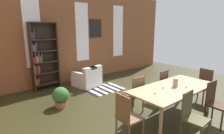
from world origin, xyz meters
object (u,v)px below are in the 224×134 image
at_px(dining_chair_head_right, 203,85).
at_px(potted_plant_by_shelf, 61,96).
at_px(dining_chair_far_left, 135,93).
at_px(armchair_white, 88,78).
at_px(dining_chair_near_right, 215,102).
at_px(dining_chair_head_left, 127,116).
at_px(bookshelf_tall, 43,56).
at_px(dining_table, 173,90).
at_px(dining_chair_near_left, 192,115).
at_px(dining_chair_far_right, 160,85).
at_px(potted_plant_corner, 207,77).
at_px(vase_on_table, 175,83).

height_order(dining_chair_head_right, potted_plant_by_shelf, dining_chair_head_right).
xyz_separation_m(dining_chair_far_left, armchair_white, (0.17, 2.52, -0.23)).
relative_size(dining_chair_near_right, dining_chair_far_left, 1.00).
relative_size(dining_chair_head_right, armchair_white, 1.01).
bearing_deg(dining_chair_head_left, dining_chair_near_right, -20.51).
xyz_separation_m(bookshelf_tall, armchair_white, (1.29, -0.72, -0.84)).
xyz_separation_m(dining_table, dining_chair_near_left, (-0.50, -0.73, -0.17)).
relative_size(dining_chair_head_right, dining_chair_near_left, 1.00).
bearing_deg(dining_chair_near_left, dining_table, 55.83).
bearing_deg(dining_table, dining_chair_far_right, 55.86).
xyz_separation_m(dining_chair_far_right, dining_chair_near_right, (-0.00, -1.46, 0.00)).
xyz_separation_m(dining_table, dining_chair_far_right, (0.50, 0.73, -0.17)).
height_order(dining_chair_head_right, potted_plant_corner, dining_chair_head_right).
relative_size(armchair_white, potted_plant_by_shelf, 1.73).
height_order(dining_chair_far_left, armchair_white, dining_chair_far_left).
height_order(dining_chair_far_right, dining_chair_far_left, same).
xyz_separation_m(dining_table, dining_chair_far_left, (-0.50, 0.73, -0.17)).
relative_size(vase_on_table, potted_plant_corner, 0.43).
relative_size(dining_chair_head_left, armchair_white, 1.01).
bearing_deg(potted_plant_by_shelf, dining_chair_far_right, -32.98).
height_order(dining_chair_near_left, armchair_white, dining_chair_near_left).
xyz_separation_m(dining_chair_far_right, dining_chair_far_left, (-0.99, 0.00, 0.00)).
bearing_deg(dining_chair_far_left, dining_chair_head_left, -143.05).
xyz_separation_m(dining_chair_far_right, dining_chair_near_left, (-0.99, -1.46, 0.00)).
height_order(vase_on_table, dining_chair_head_left, vase_on_table).
distance_m(dining_chair_far_right, dining_chair_near_right, 1.46).
bearing_deg(dining_chair_near_right, potted_plant_by_shelf, 127.85).
distance_m(dining_chair_head_left, bookshelf_tall, 4.01).
distance_m(dining_chair_head_left, armchair_white, 3.45).
relative_size(dining_chair_far_right, dining_chair_near_right, 1.00).
bearing_deg(dining_chair_near_left, potted_plant_by_shelf, 113.79).
xyz_separation_m(armchair_white, potted_plant_corner, (3.68, -2.55, -0.03)).
height_order(dining_chair_far_right, potted_plant_by_shelf, dining_chair_far_right).
height_order(dining_chair_head_left, potted_plant_corner, dining_chair_head_left).
xyz_separation_m(dining_chair_near_right, dining_chair_far_left, (-0.99, 1.46, 0.00)).
distance_m(vase_on_table, bookshelf_tall, 4.31).
height_order(dining_chair_far_left, dining_chair_head_right, same).
bearing_deg(dining_table, dining_chair_far_left, 124.21).
relative_size(dining_chair_near_left, bookshelf_tall, 0.42).
distance_m(dining_chair_far_right, bookshelf_tall, 3.91).
bearing_deg(dining_chair_far_left, dining_chair_near_right, -55.83).
bearing_deg(armchair_white, bookshelf_tall, 150.88).
height_order(dining_table, dining_chair_near_right, dining_chair_near_right).
xyz_separation_m(dining_table, vase_on_table, (0.06, -0.00, 0.17)).
distance_m(vase_on_table, dining_chair_head_right, 1.45).
xyz_separation_m(dining_chair_near_right, potted_plant_by_shelf, (-2.29, 2.95, -0.23)).
relative_size(dining_chair_far_left, bookshelf_tall, 0.42).
xyz_separation_m(dining_chair_head_left, bookshelf_tall, (-0.15, 3.96, 0.61)).
bearing_deg(potted_plant_by_shelf, vase_on_table, -50.08).
relative_size(dining_chair_far_left, armchair_white, 1.01).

